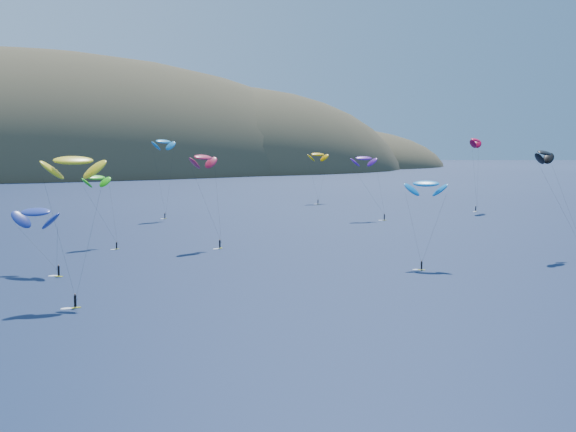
{
  "coord_description": "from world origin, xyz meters",
  "views": [
    {
      "loc": [
        -76.44,
        -67.22,
        24.73
      ],
      "look_at": [
        0.14,
        80.0,
        9.0
      ],
      "focal_mm": 50.0,
      "sensor_mm": 36.0,
      "label": 1
    }
  ],
  "objects": [
    {
      "name": "kitesurfer_11",
      "position": [
        81.32,
        210.42,
        19.08
      ],
      "size": [
        10.17,
        11.3,
        21.68
      ],
      "rotation": [
        0.0,
        0.0,
        0.07
      ],
      "color": "yellow",
      "rests_on": "ground"
    },
    {
      "name": "island",
      "position": [
        39.4,
        562.36,
        -10.74
      ],
      "size": [
        730.0,
        300.0,
        210.0
      ],
      "color": "#3D3526",
      "rests_on": "ground"
    },
    {
      "name": "kitesurfer_5",
      "position": [
        20.87,
        60.65,
        16.13
      ],
      "size": [
        9.74,
        10.2,
        18.41
      ],
      "rotation": [
        0.0,
        0.0,
        -0.75
      ],
      "color": "yellow",
      "rests_on": "ground"
    },
    {
      "name": "kitesurfer_4",
      "position": [
        5.92,
        176.59,
        24.28
      ],
      "size": [
        9.9,
        7.44,
        26.83
      ],
      "rotation": [
        0.0,
        0.0,
        0.41
      ],
      "color": "yellow",
      "rests_on": "ground"
    },
    {
      "name": "kitesurfer_6",
      "position": [
        60.83,
        145.13,
        19.06
      ],
      "size": [
        8.99,
        10.27,
        21.48
      ],
      "rotation": [
        0.0,
        0.0,
        -0.15
      ],
      "color": "yellow",
      "rests_on": "ground"
    },
    {
      "name": "kitesurfer_10",
      "position": [
        -49.56,
        86.73,
        11.36
      ],
      "size": [
        10.08,
        13.36,
        14.23
      ],
      "rotation": [
        0.0,
        0.0,
        -0.9
      ],
      "color": "yellow",
      "rests_on": "ground"
    },
    {
      "name": "kitesurfer_8",
      "position": [
        111.39,
        151.8,
        24.78
      ],
      "size": [
        10.07,
        8.92,
        27.42
      ],
      "rotation": [
        0.0,
        0.0,
        0.62
      ],
      "color": "yellow",
      "rests_on": "ground"
    },
    {
      "name": "kitesurfer_7",
      "position": [
        51.95,
        60.25,
        21.97
      ],
      "size": [
        8.66,
        14.99,
        24.21
      ],
      "rotation": [
        0.0,
        0.0,
        0.44
      ],
      "color": "yellow",
      "rests_on": "ground"
    },
    {
      "name": "kitesurfer_2",
      "position": [
        -48.38,
        59.44,
        21.53
      ],
      "size": [
        9.61,
        11.29,
        24.25
      ],
      "rotation": [
        0.0,
        0.0,
        -0.01
      ],
      "color": "yellow",
      "rests_on": "ground"
    },
    {
      "name": "kitesurfer_9",
      "position": [
        -8.04,
        107.04,
        20.72
      ],
      "size": [
        9.49,
        10.05,
        23.19
      ],
      "rotation": [
        0.0,
        0.0,
        0.51
      ],
      "color": "yellow",
      "rests_on": "ground"
    },
    {
      "name": "kitesurfer_3",
      "position": [
        -29.74,
        120.18,
        15.98
      ],
      "size": [
        8.45,
        12.78,
        18.15
      ],
      "rotation": [
        0.0,
        0.0,
        0.41
      ],
      "color": "yellow",
      "rests_on": "ground"
    }
  ]
}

